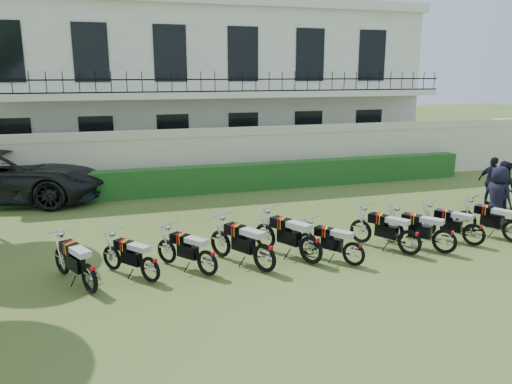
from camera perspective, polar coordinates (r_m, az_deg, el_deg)
ground at (r=12.22m, az=4.48°, el=-7.42°), size 100.00×100.00×0.00m
perimeter_wall at (r=19.35m, az=-4.14°, el=3.99°), size 30.00×0.35×2.30m
hedge at (r=18.96m, az=-0.61°, el=1.76°), size 18.00×0.60×1.00m
building at (r=24.94m, az=-7.38°, el=11.90°), size 20.40×9.60×7.40m
motorcycle_0 at (r=10.61m, az=-18.55°, el=-8.59°), size 0.99×1.80×1.07m
motorcycle_1 at (r=10.82m, az=-12.03°, el=-7.98°), size 1.17×1.45×0.97m
motorcycle_2 at (r=10.96m, az=-5.59°, el=-7.38°), size 1.17×1.51×1.00m
motorcycle_3 at (r=11.07m, az=0.99°, el=-6.76°), size 1.13×1.84×1.13m
motorcycle_4 at (r=11.61m, az=6.31°, el=-5.83°), size 1.13×1.87×1.14m
motorcycle_5 at (r=11.68m, az=11.14°, el=-6.32°), size 1.15×1.46×0.97m
motorcycle_6 at (r=12.66m, az=17.18°, el=-4.88°), size 1.10×1.73×1.07m
motorcycle_7 at (r=13.04m, az=20.79°, el=-4.66°), size 1.21×1.63×1.06m
motorcycle_8 at (r=13.92m, az=23.69°, el=-3.92°), size 1.11×1.55×1.00m
suv at (r=19.16m, az=-26.53°, el=1.74°), size 7.21×4.66×1.85m
officer_3 at (r=15.78m, az=25.86°, el=-0.54°), size 0.76×0.99×1.79m
officer_4 at (r=16.80m, az=26.36°, el=0.20°), size 0.70×0.89×1.80m
officer_5 at (r=18.30m, az=25.41°, el=1.07°), size 0.70×1.05×1.66m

